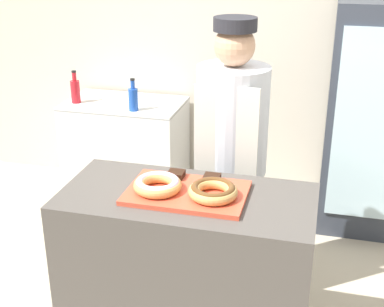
# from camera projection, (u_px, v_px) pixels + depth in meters

# --- Properties ---
(wall_back) EXTENTS (8.00, 0.06, 2.70)m
(wall_back) POSITION_uv_depth(u_px,v_px,m) (254.00, 40.00, 4.38)
(wall_back) COLOR beige
(wall_back) RESTS_ON ground_plane
(display_counter) EXTENTS (1.25, 0.61, 0.98)m
(display_counter) POSITION_uv_depth(u_px,v_px,m) (187.00, 278.00, 2.80)
(display_counter) COLOR #4C4742
(display_counter) RESTS_ON ground_plane
(serving_tray) EXTENTS (0.58, 0.38, 0.02)m
(serving_tray) POSITION_uv_depth(u_px,v_px,m) (187.00, 193.00, 2.61)
(serving_tray) COLOR #D84C33
(serving_tray) RESTS_ON display_counter
(donut_light_glaze) EXTENTS (0.24, 0.24, 0.06)m
(donut_light_glaze) POSITION_uv_depth(u_px,v_px,m) (158.00, 184.00, 2.60)
(donut_light_glaze) COLOR tan
(donut_light_glaze) RESTS_ON serving_tray
(donut_chocolate_glaze) EXTENTS (0.24, 0.24, 0.06)m
(donut_chocolate_glaze) POSITION_uv_depth(u_px,v_px,m) (213.00, 191.00, 2.53)
(donut_chocolate_glaze) COLOR tan
(donut_chocolate_glaze) RESTS_ON serving_tray
(brownie_back_left) EXTENTS (0.08, 0.08, 0.03)m
(brownie_back_left) POSITION_uv_depth(u_px,v_px,m) (176.00, 174.00, 2.74)
(brownie_back_left) COLOR black
(brownie_back_left) RESTS_ON serving_tray
(brownie_back_right) EXTENTS (0.08, 0.08, 0.03)m
(brownie_back_right) POSITION_uv_depth(u_px,v_px,m) (212.00, 178.00, 2.70)
(brownie_back_right) COLOR black
(brownie_back_right) RESTS_ON serving_tray
(baker_person) EXTENTS (0.42, 0.42, 1.75)m
(baker_person) POSITION_uv_depth(u_px,v_px,m) (231.00, 160.00, 3.18)
(baker_person) COLOR #4C4C51
(baker_person) RESTS_ON ground_plane
(beverage_fridge) EXTENTS (0.58, 0.64, 1.74)m
(beverage_fridge) POSITION_uv_depth(u_px,v_px,m) (366.00, 119.00, 4.01)
(beverage_fridge) COLOR #333842
(beverage_fridge) RESTS_ON ground_plane
(chest_freezer) EXTENTS (0.98, 0.61, 0.85)m
(chest_freezer) POSITION_uv_depth(u_px,v_px,m) (126.00, 149.00, 4.64)
(chest_freezer) COLOR silver
(chest_freezer) RESTS_ON ground_plane
(bottle_blue) EXTENTS (0.08, 0.08, 0.26)m
(bottle_blue) POSITION_uv_depth(u_px,v_px,m) (133.00, 98.00, 4.23)
(bottle_blue) COLOR #1E4CB2
(bottle_blue) RESTS_ON chest_freezer
(bottle_red) EXTENTS (0.08, 0.08, 0.27)m
(bottle_red) POSITION_uv_depth(u_px,v_px,m) (75.00, 90.00, 4.42)
(bottle_red) COLOR red
(bottle_red) RESTS_ON chest_freezer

